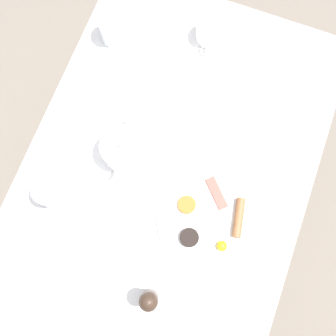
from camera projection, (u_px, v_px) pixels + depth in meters
ground_plane at (168, 205)px, 1.85m from camera, size 8.00×8.00×0.00m
table at (168, 175)px, 1.20m from camera, size 0.80×1.17×0.75m
breakfast_plate at (211, 221)px, 1.08m from camera, size 0.29×0.29×0.04m
teapot_near at (123, 149)px, 1.09m from camera, size 0.12×0.20×0.11m
teacup_with_saucer_left at (209, 34)px, 1.19m from camera, size 0.14×0.14×0.07m
water_glass_tall at (51, 193)px, 1.06m from camera, size 0.08×0.08×0.10m
water_glass_short at (112, 29)px, 1.17m from camera, size 0.08×0.08×0.09m
salt_grinder at (149, 300)px, 0.98m from camera, size 0.05×0.05×0.12m
fork_by_plate at (24, 254)px, 1.07m from camera, size 0.14×0.14×0.00m
knife_by_plate at (279, 60)px, 1.20m from camera, size 0.12×0.20×0.00m
spoon_for_tea at (192, 334)px, 1.02m from camera, size 0.16×0.02×0.00m
fork_spare at (182, 88)px, 1.18m from camera, size 0.13×0.16×0.00m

